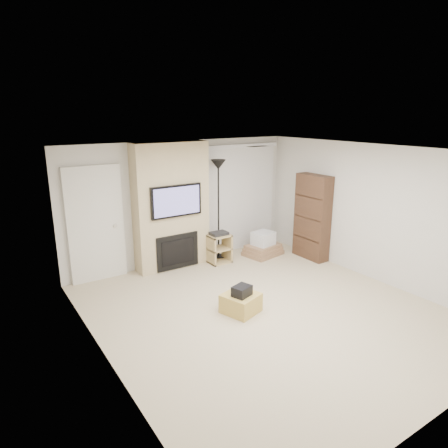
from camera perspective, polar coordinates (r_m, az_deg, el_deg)
floor at (r=6.51m, az=5.99°, el=-12.23°), size 5.00×5.50×0.00m
ceiling at (r=5.78m, az=6.70°, el=10.26°), size 5.00×5.50×0.00m
wall_back at (r=8.25m, az=-5.97°, el=3.10°), size 5.00×0.00×2.50m
wall_left at (r=4.90m, az=-16.97°, el=-6.44°), size 0.00×5.50×2.50m
wall_right at (r=7.82m, az=20.58°, el=1.46°), size 0.00×5.50×2.50m
hvac_vent at (r=6.65m, az=4.87°, el=10.98°), size 0.35×0.18×0.01m
ottoman at (r=6.38m, az=2.41°, el=-11.21°), size 0.63×0.63×0.30m
black_bag at (r=6.24m, az=2.57°, el=-9.53°), size 0.33×0.29×0.16m
fireplace_wall at (r=7.91m, az=-7.50°, el=2.41°), size 1.50×0.47×2.50m
entry_door at (r=7.62m, az=-17.85°, el=-0.15°), size 1.02×0.11×2.14m
vertical_blinds at (r=8.92m, az=2.18°, el=4.29°), size 1.98×0.10×2.37m
floor_lamp at (r=8.24m, az=-0.81°, el=6.08°), size 0.31×0.31×2.11m
av_stand at (r=8.30m, az=-0.72°, el=-3.23°), size 0.45×0.38×0.66m
box_stack at (r=8.81m, az=5.60°, el=-3.18°), size 0.87×0.72×0.52m
bookshelf at (r=8.62m, az=12.50°, el=0.96°), size 0.30×0.80×1.80m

